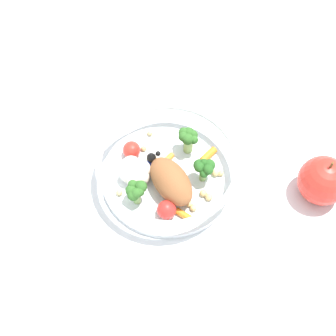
% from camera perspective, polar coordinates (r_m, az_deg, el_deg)
% --- Properties ---
extents(ground_plane, '(2.40, 2.40, 0.00)m').
position_cam_1_polar(ground_plane, '(0.77, -1.47, -1.34)').
color(ground_plane, white).
extents(food_container, '(0.22, 0.22, 0.06)m').
position_cam_1_polar(food_container, '(0.74, -0.48, -0.36)').
color(food_container, white).
rests_on(food_container, ground_plane).
extents(loose_apple, '(0.08, 0.08, 0.09)m').
position_cam_1_polar(loose_apple, '(0.76, 18.20, -1.45)').
color(loose_apple, red).
rests_on(loose_apple, ground_plane).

